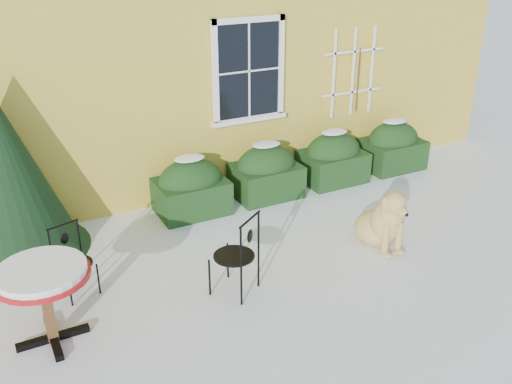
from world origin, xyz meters
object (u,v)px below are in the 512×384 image
bistro_table (43,281)px  patio_chair_near (237,254)px  dog (383,223)px  evergreen_shrub (0,184)px  patio_chair_far (73,261)px

bistro_table → patio_chair_near: 2.14m
patio_chair_near → dog: patio_chair_near is taller
evergreen_shrub → bistro_table: (0.15, -2.17, -0.25)m
evergreen_shrub → dog: 5.05m
patio_chair_near → dog: bearing=146.4°
patio_chair_near → patio_chair_far: size_ratio=1.19×
bistro_table → dog: dog is taller
bistro_table → patio_chair_near: bearing=-2.7°
evergreen_shrub → bistro_table: evergreen_shrub is taller
dog → evergreen_shrub: bearing=157.4°
bistro_table → patio_chair_far: size_ratio=1.12×
patio_chair_far → evergreen_shrub: bearing=96.7°
dog → patio_chair_far: bearing=171.6°
patio_chair_far → patio_chair_near: bearing=-43.2°
evergreen_shrub → patio_chair_far: evergreen_shrub is taller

